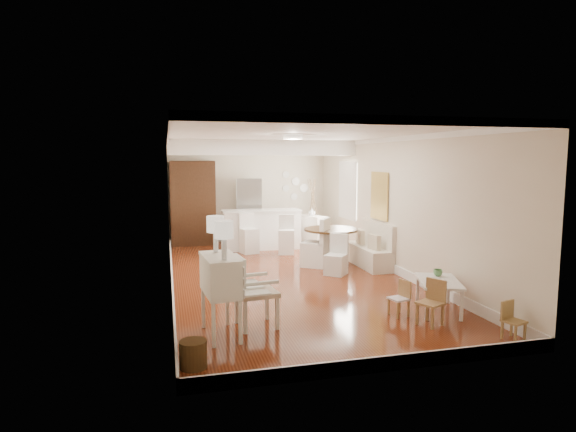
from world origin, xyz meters
name	(u,v)px	position (x,y,z in m)	size (l,w,h in m)	color
room	(284,177)	(0.04, 0.32, 1.98)	(9.00, 9.04, 2.82)	maroon
secretary_bureau	(221,296)	(-1.63, -2.94, 0.54)	(0.85, 0.87, 1.09)	white
gustavian_armchair	(256,291)	(-1.11, -2.70, 0.51)	(0.59, 0.59, 1.02)	silver
wicker_basket	(193,354)	(-2.05, -3.86, 0.16)	(0.31, 0.31, 0.31)	#483016
kids_table	(438,296)	(1.75, -2.72, 0.25)	(0.59, 0.98, 0.49)	white
kids_chair_a	(430,302)	(1.29, -3.26, 0.33)	(0.32, 0.32, 0.66)	#A47B4A
kids_chair_b	(399,298)	(1.05, -2.77, 0.27)	(0.26, 0.26, 0.54)	#AC824E
kids_chair_c	(514,321)	(2.05, -4.02, 0.25)	(0.25, 0.25, 0.51)	#A17E49
banquette	(369,244)	(1.99, 0.50, 0.49)	(0.52, 1.60, 0.98)	silver
dining_table	(331,247)	(1.23, 0.84, 0.41)	(1.20, 1.20, 0.81)	#482F17
slip_chair_near	(336,255)	(1.02, -0.08, 0.41)	(0.39, 0.41, 0.83)	silver
slip_chair_far	(315,242)	(0.84, 0.77, 0.53)	(0.51, 0.53, 1.07)	white
breakfast_counter	(262,229)	(0.10, 3.10, 0.52)	(2.05, 0.65, 1.03)	white
bar_stool_left	(249,234)	(-0.31, 2.59, 0.49)	(0.40, 0.40, 0.99)	white
bar_stool_right	(286,235)	(0.57, 2.28, 0.48)	(0.39, 0.39, 0.96)	white
pantry_cabinet	(193,203)	(-1.60, 4.18, 1.15)	(1.20, 0.60, 2.30)	#381E11
fridge	(261,210)	(0.30, 4.15, 0.90)	(0.75, 0.65, 1.80)	silver
sideboard	(313,230)	(1.56, 3.28, 0.41)	(0.38, 0.86, 0.82)	white
pencil_cup	(438,273)	(1.88, -2.48, 0.54)	(0.14, 0.14, 0.11)	#5B9D5C
branch_vase	(312,212)	(1.55, 3.31, 0.91)	(0.19, 0.19, 0.19)	white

